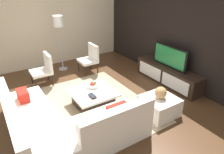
% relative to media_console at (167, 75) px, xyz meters
% --- Properties ---
extents(ground_plane, '(14.00, 14.00, 0.00)m').
position_rel_media_console_xyz_m(ground_plane, '(-0.00, -2.40, -0.25)').
color(ground_plane, '#4C301C').
extents(feature_wall_back, '(6.40, 0.12, 2.80)m').
position_rel_media_console_xyz_m(feature_wall_back, '(-0.00, 0.30, 1.15)').
color(feature_wall_back, black).
rests_on(feature_wall_back, ground).
extents(side_wall_left, '(0.12, 5.20, 2.80)m').
position_rel_media_console_xyz_m(side_wall_left, '(-3.20, -2.20, 1.15)').
color(side_wall_left, beige).
rests_on(side_wall_left, ground).
extents(area_rug, '(2.99, 2.52, 0.01)m').
position_rel_media_console_xyz_m(area_rug, '(-0.10, -2.40, -0.24)').
color(area_rug, tan).
rests_on(area_rug, ground).
extents(media_console, '(2.07, 0.47, 0.50)m').
position_rel_media_console_xyz_m(media_console, '(0.00, 0.00, 0.00)').
color(media_console, black).
rests_on(media_console, ground).
extents(television, '(1.15, 0.06, 0.59)m').
position_rel_media_console_xyz_m(television, '(-0.00, 0.00, 0.54)').
color(television, black).
rests_on(television, media_console).
extents(sectional_couch, '(2.42, 2.28, 0.81)m').
position_rel_media_console_xyz_m(sectional_couch, '(0.51, -3.30, 0.03)').
color(sectional_couch, white).
rests_on(sectional_couch, ground).
extents(coffee_table, '(0.93, 0.95, 0.38)m').
position_rel_media_console_xyz_m(coffee_table, '(-0.10, -2.30, -0.05)').
color(coffee_table, black).
rests_on(coffee_table, ground).
extents(accent_chair_near, '(0.53, 0.53, 0.87)m').
position_rel_media_console_xyz_m(accent_chair_near, '(-1.79, -2.90, 0.24)').
color(accent_chair_near, black).
rests_on(accent_chair_near, ground).
extents(floor_lamp, '(0.30, 0.30, 1.70)m').
position_rel_media_console_xyz_m(floor_lamp, '(-2.51, -2.13, 1.17)').
color(floor_lamp, '#A5A5AA').
rests_on(floor_lamp, ground).
extents(ottoman, '(0.70, 0.70, 0.40)m').
position_rel_media_console_xyz_m(ottoman, '(0.96, -1.23, -0.05)').
color(ottoman, white).
rests_on(ottoman, ground).
extents(fruit_bowl, '(0.28, 0.28, 0.14)m').
position_rel_media_console_xyz_m(fruit_bowl, '(-0.28, -2.19, 0.18)').
color(fruit_bowl, silver).
rests_on(fruit_bowl, coffee_table).
extents(accent_chair_far, '(0.55, 0.51, 0.87)m').
position_rel_media_console_xyz_m(accent_chair_far, '(-1.85, -1.45, 0.24)').
color(accent_chair_far, black).
rests_on(accent_chair_far, ground).
extents(decorative_ball, '(0.26, 0.26, 0.26)m').
position_rel_media_console_xyz_m(decorative_ball, '(0.96, -1.23, 0.28)').
color(decorative_ball, '#AD8451').
rests_on(decorative_ball, ottoman).
extents(book_stack, '(0.22, 0.11, 0.04)m').
position_rel_media_console_xyz_m(book_stack, '(0.12, -2.42, 0.15)').
color(book_stack, maroon).
rests_on(book_stack, coffee_table).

